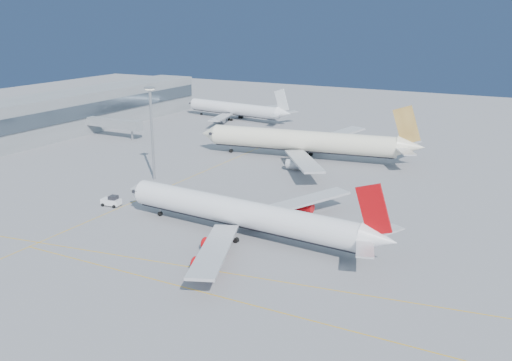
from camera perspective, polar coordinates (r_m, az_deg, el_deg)
The scene contains 9 objects.
ground at distance 104.96m, azimuth -1.09°, elevation -8.00°, with size 500.00×500.00×0.00m, color slate.
terminal at distance 236.14m, azimuth -15.77°, elevation 7.03°, with size 18.40×110.00×15.00m.
jet_bridge at distance 212.48m, azimuth -13.81°, elevation 5.55°, with size 23.60×3.60×6.90m.
taxiway_lines at distance 117.06m, azimuth -5.92°, elevation -5.43°, with size 118.86×140.00×0.02m.
airliner_virgin at distance 114.13m, azimuth -1.04°, elevation -3.41°, with size 63.01×56.45×15.54m.
airliner_etihad at distance 175.95m, azimuth 5.09°, elevation 3.92°, with size 70.35×64.44×18.38m.
airliner_third at distance 242.96m, azimuth -1.99°, elevation 7.15°, with size 55.26×50.51×14.84m.
pushback_tug at distance 137.44m, azimuth -14.25°, elevation -2.01°, with size 4.70×3.16×2.52m.
light_mast at distance 153.90m, azimuth -10.39°, elevation 5.41°, with size 2.16×2.16×25.01m.
Camera 1 is at (46.55, -83.53, 43.26)m, focal length 40.00 mm.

